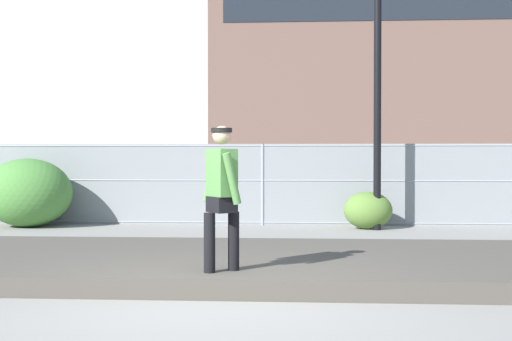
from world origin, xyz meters
TOP-DOWN VIEW (x-y plane):
  - ground_plane at (0.00, 0.00)m, footprint 120.00×120.00m
  - gravel_berm at (0.00, 2.15)m, footprint 10.12×3.79m
  - skateboard at (-0.02, 0.77)m, footprint 0.78×0.61m
  - skater at (-0.02, 0.77)m, footprint 0.65×0.61m
  - chain_fence at (0.00, 8.56)m, footprint 24.87×0.06m
  - street_lamp at (2.48, 7.67)m, footprint 0.44×0.44m
  - parked_car_near at (-5.72, 11.48)m, footprint 4.55×2.25m
  - parked_car_mid at (0.10, 11.21)m, footprint 4.43×2.01m
  - parked_car_far at (6.28, 11.19)m, footprint 4.48×2.10m
  - library_building at (-13.18, 49.61)m, footprint 24.92×15.31m
  - office_block at (6.77, 38.77)m, footprint 22.73×11.79m
  - shrub_left at (-5.17, 7.79)m, footprint 1.97×1.61m
  - shrub_center at (2.31, 7.87)m, footprint 1.04×0.85m

SIDE VIEW (x-z plane):
  - ground_plane at x=0.00m, z-range 0.00..0.00m
  - skateboard at x=-0.02m, z-range 0.02..0.09m
  - gravel_berm at x=0.00m, z-range 0.00..0.23m
  - shrub_center at x=2.31m, z-range 0.00..0.80m
  - shrub_left at x=-5.17m, z-range 0.00..1.52m
  - parked_car_near at x=-5.72m, z-range 0.01..1.67m
  - parked_car_mid at x=0.10m, z-range 0.01..1.67m
  - parked_car_far at x=6.28m, z-range 0.01..1.67m
  - chain_fence at x=0.00m, z-range 0.01..1.86m
  - skater at x=-0.02m, z-range 0.20..2.02m
  - street_lamp at x=2.48m, z-range 0.84..7.91m
  - office_block at x=6.77m, z-range 0.00..17.28m
  - library_building at x=-13.18m, z-range 0.00..24.60m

